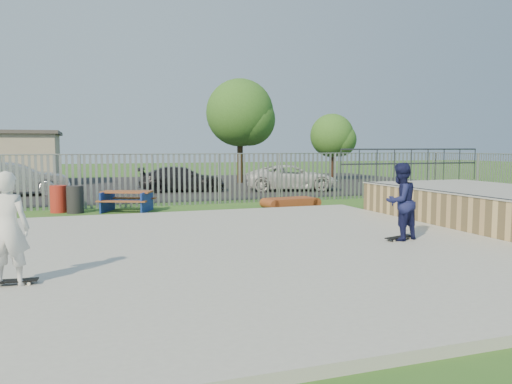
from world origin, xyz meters
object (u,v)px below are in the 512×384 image
object	(u,v)px
trash_bin_grey	(75,200)
skater_white	(8,228)
car_dark	(182,179)
tree_mid	(240,113)
skater_navy	(400,202)
trash_bin_red	(59,199)
picnic_table	(127,201)
car_silver	(15,179)
funbox	(291,203)
tree_right	(332,136)
car_white	(292,178)

from	to	relation	value
trash_bin_grey	skater_white	world-z (taller)	skater_white
car_dark	tree_mid	distance (m)	7.70
skater_navy	trash_bin_red	bearing A→B (deg)	-66.37
tree_mid	skater_navy	bearing A→B (deg)	-96.87
trash_bin_red	car_dark	world-z (taller)	car_dark
picnic_table	skater_navy	world-z (taller)	skater_navy
trash_bin_red	car_silver	distance (m)	7.11
funbox	trash_bin_red	world-z (taller)	trash_bin_red
trash_bin_grey	tree_right	bearing A→B (deg)	36.63
car_white	tree_mid	bearing A→B (deg)	21.83
funbox	tree_right	world-z (taller)	tree_right
funbox	trash_bin_red	distance (m)	8.28
car_silver	skater_navy	xyz separation A→B (m)	(9.84, -15.64, 0.24)
tree_mid	tree_right	bearing A→B (deg)	0.83
skater_navy	skater_white	xyz separation A→B (m)	(-7.91, -1.24, 0.00)
funbox	car_dark	distance (m)	8.27
car_silver	skater_white	distance (m)	17.00
skater_white	tree_right	bearing A→B (deg)	-113.05
trash_bin_red	trash_bin_grey	xyz separation A→B (m)	(0.55, -0.36, -0.00)
trash_bin_grey	car_white	xyz separation A→B (m)	(10.46, 5.63, 0.21)
tree_right	skater_navy	world-z (taller)	tree_right
trash_bin_red	skater_white	size ratio (longest dim) A/B	0.53
picnic_table	tree_right	world-z (taller)	tree_right
car_silver	car_dark	distance (m)	7.70
car_dark	funbox	bearing A→B (deg)	-153.29
car_silver	car_dark	xyz separation A→B (m)	(7.69, -0.25, -0.15)
trash_bin_grey	skater_navy	distance (m)	11.11
funbox	tree_mid	bearing A→B (deg)	73.99
car_silver	skater_navy	distance (m)	18.48
funbox	tree_right	xyz separation A→B (m)	(8.40, 12.86, 2.82)
funbox	tree_mid	distance (m)	13.57
trash_bin_grey	car_dark	bearing A→B (deg)	54.11
car_silver	skater_navy	world-z (taller)	skater_navy
funbox	skater_navy	size ratio (longest dim) A/B	1.08
trash_bin_red	tree_right	world-z (taller)	tree_right
car_white	trash_bin_red	bearing A→B (deg)	129.20
car_white	skater_navy	bearing A→B (deg)	-179.66
car_silver	tree_right	size ratio (longest dim) A/B	1.05
skater_navy	tree_right	bearing A→B (deg)	-130.76
tree_mid	skater_white	size ratio (longest dim) A/B	3.66
car_white	car_silver	bearing A→B (deg)	97.15
trash_bin_grey	car_silver	distance (m)	7.63
picnic_table	tree_right	bearing A→B (deg)	63.77
picnic_table	car_white	size ratio (longest dim) A/B	0.45
funbox	car_dark	world-z (taller)	car_dark
car_dark	car_white	world-z (taller)	car_white
funbox	car_silver	xyz separation A→B (m)	(-10.34, 8.07, 0.61)
tree_mid	tree_right	world-z (taller)	tree_mid
picnic_table	trash_bin_grey	xyz separation A→B (m)	(-1.72, 0.14, 0.10)
picnic_table	funbox	xyz separation A→B (m)	(5.90, -0.80, -0.19)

